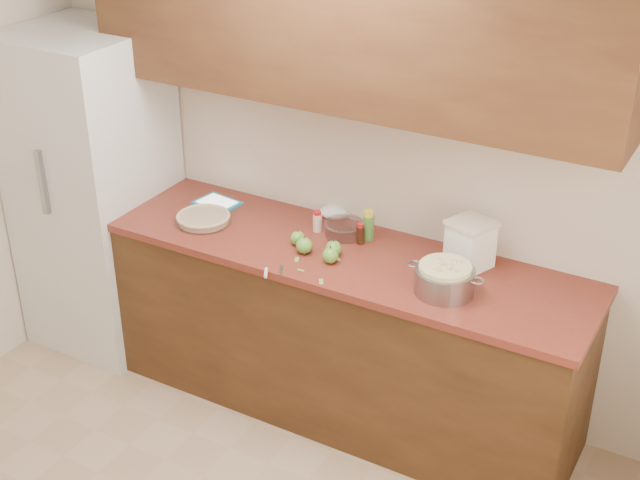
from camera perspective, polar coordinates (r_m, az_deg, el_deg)
The scene contains 22 objects.
room_shell at distance 3.09m, azimuth -13.02°, elevation -5.65°, with size 3.60×3.60×3.60m.
counter_run at distance 4.55m, azimuth 0.40°, elevation -5.54°, with size 2.64×0.68×0.92m.
upper_cabinets at distance 4.05m, azimuth 1.57°, elevation 13.37°, with size 2.60×0.34×0.70m, color #56351A.
fridge at distance 5.08m, azimuth -14.15°, elevation 3.02°, with size 0.70×0.70×1.80m, color silver.
pie at distance 4.57m, azimuth -7.48°, elevation 1.38°, with size 0.29×0.29×0.05m.
colander at distance 3.96m, azimuth 7.97°, elevation -2.50°, with size 0.36×0.27×0.13m.
flour_canister at distance 4.15m, azimuth 9.59°, elevation -0.22°, with size 0.24×0.24×0.23m.
tablet at distance 4.76m, azimuth -6.61°, elevation 2.35°, with size 0.25×0.20×0.02m.
paring_knife at distance 4.09m, azimuth -3.32°, elevation -2.08°, with size 0.09×0.15×0.02m.
lemon_bottle at distance 4.35m, azimuth 3.11°, elevation 0.92°, with size 0.06×0.06×0.16m.
cinnamon_shaker at distance 4.44m, azimuth -0.17°, elevation 1.19°, with size 0.04×0.04×0.11m.
vanilla_bottle at distance 4.32m, azimuth 2.61°, elevation 0.39°, with size 0.04×0.04×0.11m.
mixing_bowl at distance 4.40m, azimuth 1.54°, elevation 0.77°, with size 0.20×0.20×0.07m.
paper_towel at distance 4.58m, azimuth 0.86°, elevation 1.78°, with size 0.15×0.12×0.06m, color white.
apple_left at distance 4.31m, azimuth -1.43°, elevation 0.11°, with size 0.07×0.07×0.08m.
apple_center at distance 4.22m, azimuth 0.88°, elevation -0.55°, with size 0.08×0.08×0.09m.
apple_front at distance 4.24m, azimuth -1.01°, elevation -0.36°, with size 0.08×0.08×0.09m.
apple_extra at distance 4.16m, azimuth 0.66°, elevation -0.99°, with size 0.08×0.08×0.09m.
peel_a at distance 4.02m, azimuth 0.07°, elevation -2.68°, with size 0.05×0.02×0.00m, color #83A751.
peel_b at distance 4.11m, azimuth -1.24°, elevation -1.94°, with size 0.03×0.01×0.00m, color #83A751.
peel_c at distance 4.21m, azimuth 1.10°, elevation -1.21°, with size 0.04×0.02×0.00m, color #83A751.
peel_d at distance 4.20m, azimuth -1.50°, elevation -1.27°, with size 0.04×0.02×0.00m, color #83A751.
Camera 1 is at (1.83, -1.84, 2.98)m, focal length 50.00 mm.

